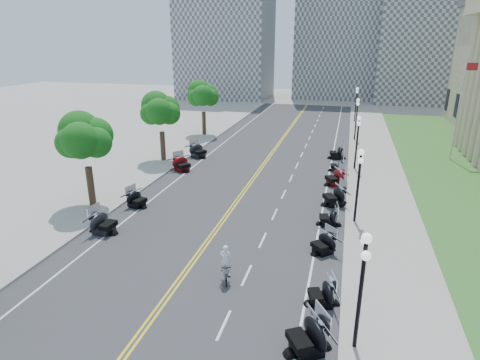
% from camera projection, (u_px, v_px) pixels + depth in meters
% --- Properties ---
extents(ground, '(160.00, 160.00, 0.00)m').
position_uv_depth(ground, '(213.00, 234.00, 25.28)').
color(ground, gray).
extents(road, '(16.00, 90.00, 0.01)m').
position_uv_depth(road, '(251.00, 182.00, 34.39)').
color(road, '#333335').
rests_on(road, ground).
extents(centerline_yellow_a, '(0.12, 90.00, 0.00)m').
position_uv_depth(centerline_yellow_a, '(249.00, 182.00, 34.42)').
color(centerline_yellow_a, yellow).
rests_on(centerline_yellow_a, road).
extents(centerline_yellow_b, '(0.12, 90.00, 0.00)m').
position_uv_depth(centerline_yellow_b, '(252.00, 183.00, 34.36)').
color(centerline_yellow_b, yellow).
rests_on(centerline_yellow_b, road).
extents(edge_line_north, '(0.12, 90.00, 0.00)m').
position_uv_depth(edge_line_north, '(326.00, 189.00, 32.81)').
color(edge_line_north, white).
rests_on(edge_line_north, road).
extents(edge_line_south, '(0.12, 90.00, 0.00)m').
position_uv_depth(edge_line_south, '(181.00, 176.00, 35.96)').
color(edge_line_south, white).
rests_on(edge_line_south, road).
extents(lane_dash_4, '(0.12, 2.00, 0.00)m').
position_uv_depth(lane_dash_4, '(224.00, 325.00, 17.20)').
color(lane_dash_4, white).
rests_on(lane_dash_4, road).
extents(lane_dash_5, '(0.12, 2.00, 0.00)m').
position_uv_depth(lane_dash_5, '(247.00, 275.00, 20.84)').
color(lane_dash_5, white).
rests_on(lane_dash_5, road).
extents(lane_dash_6, '(0.12, 2.00, 0.00)m').
position_uv_depth(lane_dash_6, '(263.00, 240.00, 24.49)').
color(lane_dash_6, white).
rests_on(lane_dash_6, road).
extents(lane_dash_7, '(0.12, 2.00, 0.00)m').
position_uv_depth(lane_dash_7, '(275.00, 214.00, 28.13)').
color(lane_dash_7, white).
rests_on(lane_dash_7, road).
extents(lane_dash_8, '(0.12, 2.00, 0.00)m').
position_uv_depth(lane_dash_8, '(284.00, 194.00, 31.78)').
color(lane_dash_8, white).
rests_on(lane_dash_8, road).
extents(lane_dash_9, '(0.12, 2.00, 0.00)m').
position_uv_depth(lane_dash_9, '(291.00, 178.00, 35.42)').
color(lane_dash_9, white).
rests_on(lane_dash_9, road).
extents(lane_dash_10, '(0.12, 2.00, 0.00)m').
position_uv_depth(lane_dash_10, '(297.00, 165.00, 39.07)').
color(lane_dash_10, white).
rests_on(lane_dash_10, road).
extents(lane_dash_11, '(0.12, 2.00, 0.00)m').
position_uv_depth(lane_dash_11, '(302.00, 155.00, 42.71)').
color(lane_dash_11, white).
rests_on(lane_dash_11, road).
extents(lane_dash_12, '(0.12, 2.00, 0.00)m').
position_uv_depth(lane_dash_12, '(306.00, 146.00, 46.36)').
color(lane_dash_12, white).
rests_on(lane_dash_12, road).
extents(lane_dash_13, '(0.12, 2.00, 0.00)m').
position_uv_depth(lane_dash_13, '(309.00, 138.00, 50.00)').
color(lane_dash_13, white).
rests_on(lane_dash_13, road).
extents(lane_dash_14, '(0.12, 2.00, 0.00)m').
position_uv_depth(lane_dash_14, '(313.00, 131.00, 53.65)').
color(lane_dash_14, white).
rests_on(lane_dash_14, road).
extents(lane_dash_15, '(0.12, 2.00, 0.00)m').
position_uv_depth(lane_dash_15, '(315.00, 125.00, 57.29)').
color(lane_dash_15, white).
rests_on(lane_dash_15, road).
extents(lane_dash_16, '(0.12, 2.00, 0.00)m').
position_uv_depth(lane_dash_16, '(318.00, 120.00, 60.94)').
color(lane_dash_16, white).
rests_on(lane_dash_16, road).
extents(lane_dash_17, '(0.12, 2.00, 0.00)m').
position_uv_depth(lane_dash_17, '(320.00, 116.00, 64.58)').
color(lane_dash_17, white).
rests_on(lane_dash_17, road).
extents(lane_dash_18, '(0.12, 2.00, 0.00)m').
position_uv_depth(lane_dash_18, '(321.00, 112.00, 68.23)').
color(lane_dash_18, white).
rests_on(lane_dash_18, road).
extents(lane_dash_19, '(0.12, 2.00, 0.00)m').
position_uv_depth(lane_dash_19, '(323.00, 108.00, 71.87)').
color(lane_dash_19, white).
rests_on(lane_dash_19, road).
extents(sidewalk_north, '(5.00, 90.00, 0.15)m').
position_uv_depth(sidewalk_north, '(379.00, 193.00, 31.78)').
color(sidewalk_north, '#9E9991').
rests_on(sidewalk_north, ground).
extents(sidewalk_south, '(5.00, 90.00, 0.15)m').
position_uv_depth(sidewalk_south, '(140.00, 172.00, 36.95)').
color(sidewalk_south, '#9E9991').
rests_on(sidewalk_south, ground).
extents(lawn, '(9.00, 60.00, 0.10)m').
position_uv_depth(lawn, '(453.00, 171.00, 37.36)').
color(lawn, '#356023').
rests_on(lawn, ground).
extents(distant_block_a, '(18.00, 14.00, 26.00)m').
position_uv_depth(distant_block_a, '(226.00, 33.00, 81.90)').
color(distant_block_a, gray).
rests_on(distant_block_a, ground).
extents(distant_block_b, '(16.00, 12.00, 30.00)m').
position_uv_depth(distant_block_b, '(338.00, 22.00, 81.30)').
color(distant_block_b, gray).
rests_on(distant_block_b, ground).
extents(distant_block_c, '(20.00, 14.00, 22.00)m').
position_uv_depth(distant_block_c, '(433.00, 43.00, 75.46)').
color(distant_block_c, gray).
rests_on(distant_block_c, ground).
extents(street_lamp_1, '(0.50, 1.20, 4.90)m').
position_uv_depth(street_lamp_1, '(360.00, 293.00, 15.02)').
color(street_lamp_1, black).
rests_on(street_lamp_1, sidewalk_north).
extents(street_lamp_2, '(0.50, 1.20, 4.90)m').
position_uv_depth(street_lamp_2, '(358.00, 186.00, 25.95)').
color(street_lamp_2, black).
rests_on(street_lamp_2, sidewalk_north).
extents(street_lamp_3, '(0.50, 1.20, 4.90)m').
position_uv_depth(street_lamp_3, '(357.00, 143.00, 36.88)').
color(street_lamp_3, black).
rests_on(street_lamp_3, sidewalk_north).
extents(street_lamp_4, '(0.50, 1.20, 4.90)m').
position_uv_depth(street_lamp_4, '(356.00, 119.00, 47.82)').
color(street_lamp_4, black).
rests_on(street_lamp_4, sidewalk_north).
extents(street_lamp_5, '(0.50, 1.20, 4.90)m').
position_uv_depth(street_lamp_5, '(356.00, 105.00, 58.75)').
color(street_lamp_5, black).
rests_on(street_lamp_5, sidewalk_north).
extents(flagpole, '(1.10, 0.20, 10.00)m').
position_uv_depth(flagpole, '(458.00, 111.00, 39.25)').
color(flagpole, silver).
rests_on(flagpole, ground).
extents(tree_2, '(4.80, 4.80, 9.20)m').
position_uv_depth(tree_2, '(85.00, 143.00, 27.99)').
color(tree_2, '#235619').
rests_on(tree_2, sidewalk_south).
extents(tree_3, '(4.80, 4.80, 9.20)m').
position_uv_depth(tree_3, '(161.00, 114.00, 38.93)').
color(tree_3, '#235619').
rests_on(tree_3, sidewalk_south).
extents(tree_4, '(4.80, 4.80, 9.20)m').
position_uv_depth(tree_4, '(203.00, 98.00, 49.86)').
color(tree_4, '#235619').
rests_on(tree_4, sidewalk_south).
extents(motorcycle_n_3, '(2.97, 2.97, 1.50)m').
position_uv_depth(motorcycle_n_3, '(307.00, 336.00, 15.51)').
color(motorcycle_n_3, black).
rests_on(motorcycle_n_3, road).
extents(motorcycle_n_4, '(2.25, 2.25, 1.25)m').
position_uv_depth(motorcycle_n_4, '(322.00, 293.00, 18.34)').
color(motorcycle_n_4, black).
rests_on(motorcycle_n_4, road).
extents(motorcycle_n_5, '(2.53, 2.53, 1.25)m').
position_uv_depth(motorcycle_n_5, '(323.00, 243.00, 22.85)').
color(motorcycle_n_5, black).
rests_on(motorcycle_n_5, road).
extents(motorcycle_n_6, '(2.03, 2.03, 1.25)m').
position_uv_depth(motorcycle_n_6, '(329.00, 216.00, 26.28)').
color(motorcycle_n_6, black).
rests_on(motorcycle_n_6, road).
extents(motorcycle_n_7, '(2.98, 2.98, 1.55)m').
position_uv_depth(motorcycle_n_7, '(335.00, 195.00, 29.43)').
color(motorcycle_n_7, black).
rests_on(motorcycle_n_7, road).
extents(motorcycle_n_8, '(2.89, 2.89, 1.48)m').
position_uv_depth(motorcycle_n_8, '(335.00, 177.00, 33.56)').
color(motorcycle_n_8, '#590A0C').
rests_on(motorcycle_n_8, road).
extents(motorcycle_n_9, '(1.93, 1.93, 1.24)m').
position_uv_depth(motorcycle_n_9, '(337.00, 165.00, 37.15)').
color(motorcycle_n_9, black).
rests_on(motorcycle_n_9, road).
extents(motorcycle_n_10, '(2.32, 2.32, 1.42)m').
position_uv_depth(motorcycle_n_10, '(337.00, 152.00, 41.07)').
color(motorcycle_n_10, black).
rests_on(motorcycle_n_10, road).
extents(motorcycle_s_5, '(2.24, 2.24, 1.48)m').
position_uv_depth(motorcycle_s_5, '(103.00, 222.00, 25.18)').
color(motorcycle_s_5, black).
rests_on(motorcycle_s_5, road).
extents(motorcycle_s_6, '(2.24, 2.24, 1.29)m').
position_uv_depth(motorcycle_s_6, '(137.00, 199.00, 29.18)').
color(motorcycle_s_6, black).
rests_on(motorcycle_s_6, road).
extents(motorcycle_s_8, '(2.91, 2.91, 1.46)m').
position_uv_depth(motorcycle_s_8, '(182.00, 163.00, 37.21)').
color(motorcycle_s_8, '#590A0C').
rests_on(motorcycle_s_8, road).
extents(motorcycle_s_9, '(3.03, 3.03, 1.56)m').
position_uv_depth(motorcycle_s_9, '(198.00, 150.00, 41.53)').
color(motorcycle_s_9, black).
rests_on(motorcycle_s_9, road).
extents(bicycle, '(1.03, 1.82, 1.05)m').
position_uv_depth(bicycle, '(226.00, 272.00, 20.21)').
color(bicycle, '#A51414').
rests_on(bicycle, road).
extents(cyclist_rider, '(0.61, 0.40, 1.67)m').
position_uv_depth(cyclist_rider, '(226.00, 248.00, 19.76)').
color(cyclist_rider, silver).
rests_on(cyclist_rider, bicycle).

